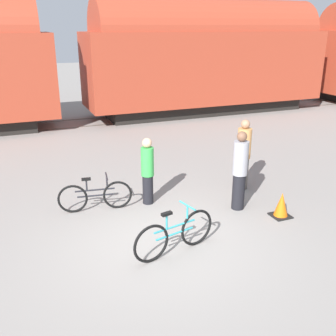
{
  "coord_description": "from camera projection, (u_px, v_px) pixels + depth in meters",
  "views": [
    {
      "loc": [
        -2.36,
        -6.2,
        3.9
      ],
      "look_at": [
        0.52,
        0.97,
        1.1
      ],
      "focal_mm": 42.0,
      "sensor_mm": 36.0,
      "label": 1
    }
  ],
  "objects": [
    {
      "name": "person_in_tan",
      "position": [
        243.0,
        155.0,
        9.72
      ],
      "size": [
        0.34,
        0.34,
        1.78
      ],
      "rotation": [
        0.0,
        0.0,
        2.83
      ],
      "color": "#514C47",
      "rests_on": "ground_plane"
    },
    {
      "name": "traffic_cone",
      "position": [
        281.0,
        206.0,
        8.45
      ],
      "size": [
        0.4,
        0.4,
        0.55
      ],
      "color": "black",
      "rests_on": "ground_plane"
    },
    {
      "name": "rail_far",
      "position": [
        71.0,
        120.0,
        17.27
      ],
      "size": [
        60.37,
        0.07,
        0.01
      ],
      "primitive_type": "cube",
      "color": "#4C4238",
      "rests_on": "ground_plane"
    },
    {
      "name": "person_in_green",
      "position": [
        148.0,
        171.0,
        8.91
      ],
      "size": [
        0.29,
        0.29,
        1.57
      ],
      "rotation": [
        0.0,
        0.0,
        1.89
      ],
      "color": "black",
      "rests_on": "ground_plane"
    },
    {
      "name": "person_in_grey",
      "position": [
        240.0,
        171.0,
        8.61
      ],
      "size": [
        0.33,
        0.33,
        1.79
      ],
      "rotation": [
        0.0,
        0.0,
        5.43
      ],
      "color": "black",
      "rests_on": "ground_plane"
    },
    {
      "name": "bicycle_teal",
      "position": [
        175.0,
        234.0,
        7.04
      ],
      "size": [
        1.68,
        0.51,
        0.89
      ],
      "color": "black",
      "rests_on": "ground_plane"
    },
    {
      "name": "ground_plane",
      "position": [
        162.0,
        241.0,
        7.56
      ],
      "size": [
        80.0,
        80.0,
        0.0
      ],
      "primitive_type": "plane",
      "color": "gray"
    },
    {
      "name": "freight_train",
      "position": [
        69.0,
        59.0,
        15.74
      ],
      "size": [
        48.37,
        2.87,
        5.03
      ],
      "color": "black",
      "rests_on": "ground_plane"
    },
    {
      "name": "rail_near",
      "position": [
        77.0,
        127.0,
        16.01
      ],
      "size": [
        60.37,
        0.07,
        0.01
      ],
      "primitive_type": "cube",
      "color": "#4C4238",
      "rests_on": "ground_plane"
    },
    {
      "name": "bicycle_black",
      "position": [
        95.0,
        196.0,
        8.71
      ],
      "size": [
        1.63,
        0.46,
        0.81
      ],
      "color": "black",
      "rests_on": "ground_plane"
    }
  ]
}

